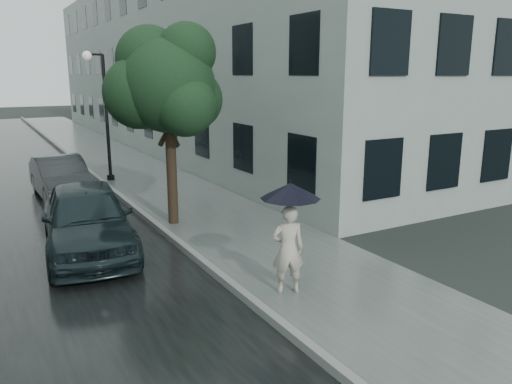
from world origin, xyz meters
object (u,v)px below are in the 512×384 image
pedestrian (288,249)px  street_tree (167,84)px  lamp_post (102,108)px  car_near (87,219)px  car_far (61,178)px

pedestrian → street_tree: (-0.28, 5.25, 2.81)m
pedestrian → lamp_post: lamp_post is taller
car_near → pedestrian: bearing=-49.1°
car_far → lamp_post: bearing=45.6°
street_tree → car_far: street_tree is taller
street_tree → lamp_post: size_ratio=1.10×
lamp_post → car_far: lamp_post is taller
car_far → street_tree: bearing=-65.5°
pedestrian → lamp_post: (-0.54, 11.59, 1.87)m
street_tree → lamp_post: bearing=92.3°
lamp_post → car_near: bearing=-111.9°
street_tree → car_near: (-2.43, -1.29, -2.85)m
pedestrian → car_near: bearing=-36.1°
pedestrian → car_far: bearing=-56.3°
pedestrian → street_tree: size_ratio=0.32×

